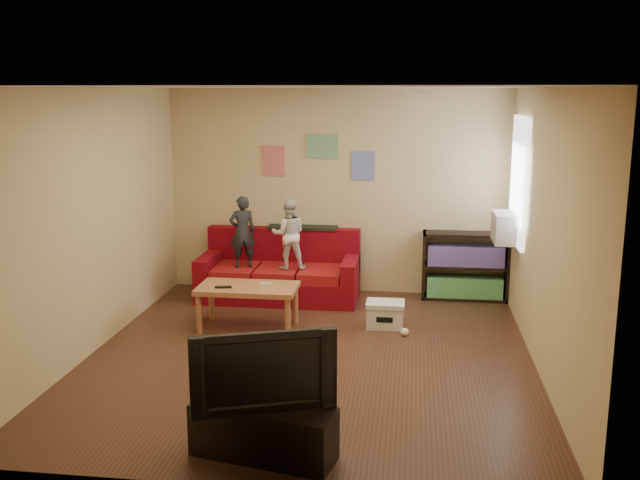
# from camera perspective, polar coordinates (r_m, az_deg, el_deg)

# --- Properties ---
(room_shell) EXTENTS (4.52, 5.02, 2.72)m
(room_shell) POSITION_cam_1_polar(r_m,az_deg,el_deg) (7.02, -0.85, 1.06)
(room_shell) COLOR #4C2D20
(room_shell) RESTS_ON ground
(sofa) EXTENTS (2.05, 0.94, 0.90)m
(sofa) POSITION_cam_1_polar(r_m,az_deg,el_deg) (9.36, -3.20, -2.77)
(sofa) COLOR maroon
(sofa) RESTS_ON ground
(child_a) EXTENTS (0.40, 0.33, 0.93)m
(child_a) POSITION_cam_1_polar(r_m,az_deg,el_deg) (9.16, -6.22, 0.65)
(child_a) COLOR #24282F
(child_a) RESTS_ON sofa
(child_b) EXTENTS (0.50, 0.42, 0.90)m
(child_b) POSITION_cam_1_polar(r_m,az_deg,el_deg) (9.04, -2.52, 0.47)
(child_b) COLOR white
(child_b) RESTS_ON sofa
(coffee_table) EXTENTS (1.12, 0.61, 0.50)m
(coffee_table) POSITION_cam_1_polar(r_m,az_deg,el_deg) (8.13, -5.80, -4.16)
(coffee_table) COLOR #B97448
(coffee_table) RESTS_ON ground
(remote) EXTENTS (0.19, 0.08, 0.02)m
(remote) POSITION_cam_1_polar(r_m,az_deg,el_deg) (8.05, -7.75, -3.75)
(remote) COLOR black
(remote) RESTS_ON coffee_table
(game_controller) EXTENTS (0.14, 0.04, 0.03)m
(game_controller) POSITION_cam_1_polar(r_m,az_deg,el_deg) (8.11, -4.36, -3.54)
(game_controller) COLOR silver
(game_controller) RESTS_ON coffee_table
(bookshelf) EXTENTS (1.10, 0.33, 0.88)m
(bookshelf) POSITION_cam_1_polar(r_m,az_deg,el_deg) (9.43, 11.52, -2.33)
(bookshelf) COLOR black
(bookshelf) RESTS_ON ground
(window) EXTENTS (0.04, 1.08, 1.48)m
(window) POSITION_cam_1_polar(r_m,az_deg,el_deg) (8.62, 15.61, 4.60)
(window) COLOR white
(window) RESTS_ON room_shell
(ac_unit) EXTENTS (0.28, 0.55, 0.35)m
(ac_unit) POSITION_cam_1_polar(r_m,az_deg,el_deg) (8.69, 14.62, 0.97)
(ac_unit) COLOR #B7B2A3
(ac_unit) RESTS_ON window
(artwork_left) EXTENTS (0.30, 0.01, 0.40)m
(artwork_left) POSITION_cam_1_polar(r_m,az_deg,el_deg) (9.53, -3.77, 6.34)
(artwork_left) COLOR #D87266
(artwork_left) RESTS_ON room_shell
(artwork_center) EXTENTS (0.42, 0.01, 0.32)m
(artwork_center) POSITION_cam_1_polar(r_m,az_deg,el_deg) (9.41, 0.13, 7.51)
(artwork_center) COLOR #72B27F
(artwork_center) RESTS_ON room_shell
(artwork_right) EXTENTS (0.30, 0.01, 0.38)m
(artwork_right) POSITION_cam_1_polar(r_m,az_deg,el_deg) (9.38, 3.48, 5.94)
(artwork_right) COLOR #727FCC
(artwork_right) RESTS_ON room_shell
(file_box) EXTENTS (0.43, 0.33, 0.30)m
(file_box) POSITION_cam_1_polar(r_m,az_deg,el_deg) (8.25, 5.23, -5.92)
(file_box) COLOR white
(file_box) RESTS_ON ground
(tv_stand) EXTENTS (1.12, 0.57, 0.40)m
(tv_stand) POSITION_cam_1_polar(r_m,az_deg,el_deg) (5.46, -4.55, -15.04)
(tv_stand) COLOR black
(tv_stand) RESTS_ON ground
(television) EXTENTS (1.04, 0.48, 0.61)m
(television) POSITION_cam_1_polar(r_m,az_deg,el_deg) (5.25, -4.64, -10.13)
(television) COLOR black
(television) RESTS_ON tv_stand
(tissue) EXTENTS (0.11, 0.11, 0.09)m
(tissue) POSITION_cam_1_polar(r_m,az_deg,el_deg) (8.01, 6.79, -7.32)
(tissue) COLOR white
(tissue) RESTS_ON ground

